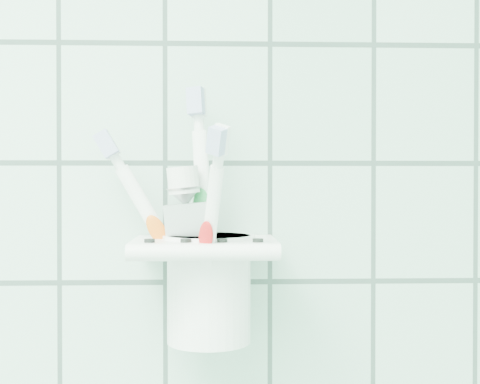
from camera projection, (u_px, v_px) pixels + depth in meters
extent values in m
cube|color=white|center=(205.00, 254.00, 0.64)|extent=(0.05, 0.02, 0.04)
cube|color=white|center=(205.00, 247.00, 0.60)|extent=(0.13, 0.10, 0.01)
cylinder|color=white|center=(204.00, 252.00, 0.55)|extent=(0.13, 0.01, 0.01)
cylinder|color=black|center=(150.00, 241.00, 0.56)|extent=(0.01, 0.01, 0.00)
cylinder|color=black|center=(186.00, 241.00, 0.56)|extent=(0.01, 0.01, 0.00)
cylinder|color=black|center=(222.00, 241.00, 0.57)|extent=(0.01, 0.01, 0.00)
cylinder|color=black|center=(258.00, 241.00, 0.57)|extent=(0.01, 0.01, 0.00)
cylinder|color=white|center=(209.00, 289.00, 0.60)|extent=(0.08, 0.08, 0.10)
cylinder|color=white|center=(209.00, 238.00, 0.60)|extent=(0.08, 0.08, 0.01)
cylinder|color=black|center=(209.00, 237.00, 0.60)|extent=(0.07, 0.07, 0.00)
cylinder|color=white|center=(218.00, 236.00, 0.60)|extent=(0.10, 0.02, 0.16)
cylinder|color=white|center=(218.00, 130.00, 0.60)|extent=(0.02, 0.01, 0.02)
cube|color=silver|center=(218.00, 113.00, 0.60)|extent=(0.02, 0.01, 0.03)
cube|color=white|center=(218.00, 114.00, 0.60)|extent=(0.02, 0.01, 0.03)
ellipsoid|color=orange|center=(218.00, 214.00, 0.60)|extent=(0.03, 0.01, 0.03)
cylinder|color=white|center=(210.00, 230.00, 0.59)|extent=(0.03, 0.04, 0.19)
cylinder|color=white|center=(210.00, 115.00, 0.59)|extent=(0.01, 0.02, 0.03)
cube|color=silver|center=(210.00, 96.00, 0.59)|extent=(0.02, 0.02, 0.03)
cube|color=white|center=(210.00, 97.00, 0.59)|extent=(0.02, 0.01, 0.03)
ellipsoid|color=green|center=(210.00, 206.00, 0.59)|extent=(0.02, 0.01, 0.03)
cylinder|color=white|center=(198.00, 244.00, 0.60)|extent=(0.03, 0.08, 0.15)
cylinder|color=white|center=(198.00, 143.00, 0.60)|extent=(0.01, 0.02, 0.02)
cube|color=silver|center=(198.00, 127.00, 0.59)|extent=(0.02, 0.02, 0.03)
cube|color=white|center=(198.00, 128.00, 0.60)|extent=(0.02, 0.02, 0.03)
ellipsoid|color=red|center=(198.00, 223.00, 0.59)|extent=(0.02, 0.02, 0.03)
cube|color=silver|center=(198.00, 266.00, 0.60)|extent=(0.05, 0.02, 0.12)
cube|color=silver|center=(198.00, 327.00, 0.60)|extent=(0.04, 0.01, 0.01)
cone|color=silver|center=(198.00, 196.00, 0.60)|extent=(0.04, 0.04, 0.02)
cylinder|color=white|center=(198.00, 179.00, 0.60)|extent=(0.03, 0.03, 0.03)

